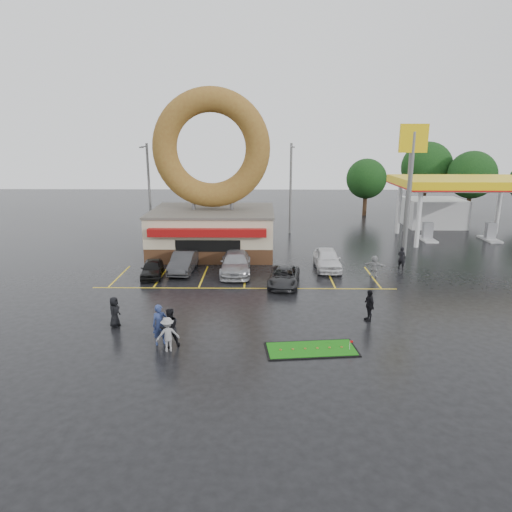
{
  "coord_description": "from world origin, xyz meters",
  "views": [
    {
      "loc": [
        1.19,
        -24.97,
        9.72
      ],
      "look_at": [
        0.78,
        3.4,
        2.2
      ],
      "focal_mm": 32.0,
      "sensor_mm": 36.0,
      "label": 1
    }
  ],
  "objects_px": {
    "person_blue": "(160,325)",
    "streetlight_mid": "(291,186)",
    "donut_shop": "(212,200)",
    "person_cameraman": "(369,305)",
    "car_dgrey": "(183,262)",
    "dumpster": "(161,245)",
    "streetlight_right": "(408,185)",
    "car_grey": "(284,277)",
    "car_black": "(152,269)",
    "putting_green": "(311,349)",
    "car_silver": "(236,263)",
    "streetlight_left": "(149,187)",
    "car_white": "(327,259)",
    "shell_sign": "(411,166)",
    "gas_station": "(450,197)"
  },
  "relations": [
    {
      "from": "streetlight_left",
      "to": "gas_station",
      "type": "bearing_deg",
      "value": 1.95
    },
    {
      "from": "car_black",
      "to": "gas_station",
      "type": "bearing_deg",
      "value": 22.41
    },
    {
      "from": "car_dgrey",
      "to": "person_blue",
      "type": "bearing_deg",
      "value": -83.14
    },
    {
      "from": "streetlight_right",
      "to": "dumpster",
      "type": "bearing_deg",
      "value": -159.1
    },
    {
      "from": "person_blue",
      "to": "person_cameraman",
      "type": "bearing_deg",
      "value": -9.82
    },
    {
      "from": "person_blue",
      "to": "streetlight_mid",
      "type": "bearing_deg",
      "value": 47.72
    },
    {
      "from": "gas_station",
      "to": "car_grey",
      "type": "xyz_separation_m",
      "value": [
        -17.36,
        -16.83,
        -3.12
      ]
    },
    {
      "from": "person_blue",
      "to": "gas_station",
      "type": "bearing_deg",
      "value": 21.79
    },
    {
      "from": "streetlight_right",
      "to": "car_grey",
      "type": "relative_size",
      "value": 2.14
    },
    {
      "from": "car_silver",
      "to": "dumpster",
      "type": "height_order",
      "value": "car_silver"
    },
    {
      "from": "donut_shop",
      "to": "person_blue",
      "type": "xyz_separation_m",
      "value": [
        -0.69,
        -17.86,
        -3.47
      ]
    },
    {
      "from": "car_grey",
      "to": "person_cameraman",
      "type": "bearing_deg",
      "value": -46.98
    },
    {
      "from": "car_silver",
      "to": "car_grey",
      "type": "xyz_separation_m",
      "value": [
        3.38,
        -2.7,
        -0.18
      ]
    },
    {
      "from": "shell_sign",
      "to": "car_grey",
      "type": "relative_size",
      "value": 2.52
    },
    {
      "from": "car_dgrey",
      "to": "dumpster",
      "type": "height_order",
      "value": "car_dgrey"
    },
    {
      "from": "shell_sign",
      "to": "person_cameraman",
      "type": "bearing_deg",
      "value": -113.57
    },
    {
      "from": "person_blue",
      "to": "car_white",
      "type": "bearing_deg",
      "value": 27.26
    },
    {
      "from": "car_black",
      "to": "car_grey",
      "type": "relative_size",
      "value": 0.85
    },
    {
      "from": "donut_shop",
      "to": "car_black",
      "type": "height_order",
      "value": "donut_shop"
    },
    {
      "from": "car_grey",
      "to": "car_white",
      "type": "xyz_separation_m",
      "value": [
        3.41,
        3.89,
        0.19
      ]
    },
    {
      "from": "streetlight_left",
      "to": "streetlight_mid",
      "type": "relative_size",
      "value": 1.0
    },
    {
      "from": "streetlight_right",
      "to": "car_grey",
      "type": "height_order",
      "value": "streetlight_right"
    },
    {
      "from": "streetlight_right",
      "to": "car_grey",
      "type": "bearing_deg",
      "value": -126.89
    },
    {
      "from": "car_silver",
      "to": "person_blue",
      "type": "xyz_separation_m",
      "value": [
        -2.94,
        -11.7,
        0.23
      ]
    },
    {
      "from": "car_black",
      "to": "car_grey",
      "type": "distance_m",
      "value": 9.41
    },
    {
      "from": "putting_green",
      "to": "car_dgrey",
      "type": "bearing_deg",
      "value": 122.79
    },
    {
      "from": "streetlight_right",
      "to": "car_dgrey",
      "type": "xyz_separation_m",
      "value": [
        -20.6,
        -14.79,
        -4.05
      ]
    },
    {
      "from": "streetlight_mid",
      "to": "dumpster",
      "type": "relative_size",
      "value": 5.0
    },
    {
      "from": "donut_shop",
      "to": "dumpster",
      "type": "bearing_deg",
      "value": -179.65
    },
    {
      "from": "person_blue",
      "to": "putting_green",
      "type": "distance_m",
      "value": 7.27
    },
    {
      "from": "donut_shop",
      "to": "dumpster",
      "type": "relative_size",
      "value": 7.5
    },
    {
      "from": "streetlight_mid",
      "to": "car_grey",
      "type": "xyz_separation_m",
      "value": [
        -1.36,
        -16.81,
        -4.2
      ]
    },
    {
      "from": "car_silver",
      "to": "putting_green",
      "type": "distance_m",
      "value": 12.98
    },
    {
      "from": "donut_shop",
      "to": "car_dgrey",
      "type": "bearing_deg",
      "value": -105.28
    },
    {
      "from": "donut_shop",
      "to": "car_grey",
      "type": "distance_m",
      "value": 11.2
    },
    {
      "from": "streetlight_right",
      "to": "putting_green",
      "type": "xyz_separation_m",
      "value": [
        -12.5,
        -27.35,
        -4.75
      ]
    },
    {
      "from": "car_white",
      "to": "putting_green",
      "type": "distance_m",
      "value": 13.7
    },
    {
      "from": "person_cameraman",
      "to": "dumpster",
      "type": "relative_size",
      "value": 0.97
    },
    {
      "from": "car_white",
      "to": "shell_sign",
      "type": "bearing_deg",
      "value": 30.13
    },
    {
      "from": "person_cameraman",
      "to": "putting_green",
      "type": "xyz_separation_m",
      "value": [
        -3.46,
        -3.57,
        -0.84
      ]
    },
    {
      "from": "donut_shop",
      "to": "person_cameraman",
      "type": "relative_size",
      "value": 7.72
    },
    {
      "from": "streetlight_right",
      "to": "person_cameraman",
      "type": "relative_size",
      "value": 5.14
    },
    {
      "from": "dumpster",
      "to": "person_blue",
      "type": "bearing_deg",
      "value": -71.54
    },
    {
      "from": "car_white",
      "to": "person_cameraman",
      "type": "distance_m",
      "value": 9.91
    },
    {
      "from": "car_dgrey",
      "to": "car_grey",
      "type": "bearing_deg",
      "value": -20.1
    },
    {
      "from": "car_dgrey",
      "to": "dumpster",
      "type": "relative_size",
      "value": 2.46
    },
    {
      "from": "donut_shop",
      "to": "car_dgrey",
      "type": "height_order",
      "value": "donut_shop"
    },
    {
      "from": "gas_station",
      "to": "car_white",
      "type": "xyz_separation_m",
      "value": [
        -13.96,
        -12.94,
        -2.92
      ]
    },
    {
      "from": "car_dgrey",
      "to": "car_white",
      "type": "xyz_separation_m",
      "value": [
        10.64,
        0.87,
        0.04
      ]
    },
    {
      "from": "streetlight_left",
      "to": "streetlight_right",
      "type": "distance_m",
      "value": 26.08
    }
  ]
}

